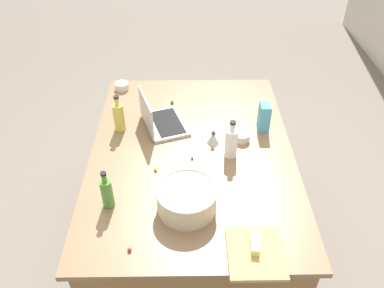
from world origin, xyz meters
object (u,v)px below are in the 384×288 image
candy_bag (264,117)px  bottle_oil (119,116)px  laptop (159,120)px  bottle_olive (107,193)px  ramekin_small (242,137)px  ramekin_medium (122,86)px  mixing_bowl_large (187,198)px  cutting_board (255,253)px  bottle_vinegar (231,142)px  butter_stick_left (255,243)px  kitchen_timer (213,138)px

candy_bag → bottle_oil: bearing=-90.3°
laptop → candy_bag: (0.03, 0.62, 0.04)m
bottle_olive → ramekin_small: (-0.49, 0.69, -0.06)m
laptop → ramekin_medium: (-0.44, -0.28, -0.02)m
mixing_bowl_large → cutting_board: size_ratio=1.10×
ramekin_small → mixing_bowl_large: bearing=-31.8°
laptop → candy_bag: 0.62m
cutting_board → candy_bag: 0.91m
mixing_bowl_large → ramekin_medium: size_ratio=3.16×
cutting_board → candy_bag: bearing=169.3°
bottle_vinegar → butter_stick_left: (0.61, 0.05, -0.06)m
bottle_vinegar → candy_bag: bearing=138.5°
mixing_bowl_large → cutting_board: (0.26, 0.29, -0.06)m
butter_stick_left → candy_bag: candy_bag is taller
bottle_oil → bottle_olive: bearing=2.2°
mixing_bowl_large → bottle_vinegar: (-0.38, 0.24, 0.02)m
butter_stick_left → bottle_oil: bearing=-141.5°
ramekin_small → laptop: bearing=-105.9°
cutting_board → butter_stick_left: butter_stick_left is taller
bottle_vinegar → butter_stick_left: size_ratio=2.09×
bottle_olive → bottle_vinegar: size_ratio=0.93×
ramekin_small → bottle_vinegar: bearing=-29.8°
bottle_vinegar → bottle_oil: (-0.25, -0.64, 0.00)m
bottle_vinegar → ramekin_small: bottle_vinegar is taller
bottle_olive → cutting_board: 0.73m
laptop → bottle_oil: bottle_oil is taller
bottle_olive → cutting_board: bearing=66.6°
bottle_vinegar → ramekin_medium: bottle_vinegar is taller
bottle_oil → butter_stick_left: 1.10m
mixing_bowl_large → cutting_board: 0.40m
laptop → butter_stick_left: (0.89, 0.45, -0.01)m
bottle_oil → kitchen_timer: bearing=75.7°
cutting_board → butter_stick_left: (-0.03, 0.00, 0.03)m
cutting_board → butter_stick_left: 0.04m
laptop → ramekin_medium: 0.52m
mixing_bowl_large → ramekin_medium: bearing=-157.8°
laptop → bottle_oil: bearing=-84.1°
laptop → ramekin_small: bearing=74.1°
bottle_olive → butter_stick_left: (0.26, 0.66, -0.05)m
bottle_vinegar → cutting_board: bottle_vinegar is taller
bottle_vinegar → ramekin_medium: 0.99m
laptop → bottle_vinegar: bottle_vinegar is taller
kitchen_timer → ramekin_medium: bearing=-135.3°
ramekin_medium → kitchen_timer: size_ratio=1.20×
kitchen_timer → candy_bag: (-0.14, 0.31, 0.05)m
mixing_bowl_large → butter_stick_left: size_ratio=2.66×
butter_stick_left → ramekin_medium: (-1.32, -0.73, -0.01)m
cutting_board → ramekin_small: (-0.78, 0.03, 0.01)m
bottle_olive → ramekin_small: bearing=125.4°
laptop → mixing_bowl_large: 0.67m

